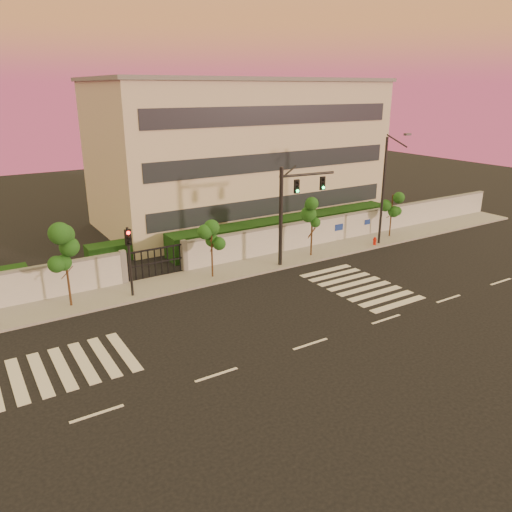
% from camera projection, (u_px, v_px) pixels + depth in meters
% --- Properties ---
extents(ground, '(120.00, 120.00, 0.00)m').
position_uv_depth(ground, '(310.00, 344.00, 23.52)').
color(ground, black).
rests_on(ground, ground).
extents(sidewalk, '(60.00, 3.00, 0.15)m').
position_uv_depth(sidewalk, '(209.00, 275.00, 31.92)').
color(sidewalk, gray).
rests_on(sidewalk, ground).
extents(perimeter_wall, '(60.00, 0.36, 2.20)m').
position_uv_depth(perimeter_wall, '(200.00, 254.00, 32.86)').
color(perimeter_wall, '#B4B7BB').
rests_on(perimeter_wall, ground).
extents(hedge_row, '(41.00, 4.25, 1.80)m').
position_uv_depth(hedge_row, '(196.00, 245.00, 35.67)').
color(hedge_row, '#103512').
rests_on(hedge_row, ground).
extents(institutional_building, '(24.40, 12.40, 12.25)m').
position_uv_depth(institutional_building, '(239.00, 152.00, 43.72)').
color(institutional_building, beige).
rests_on(institutional_building, ground).
extents(road_markings, '(57.00, 7.62, 0.02)m').
position_uv_depth(road_markings, '(241.00, 322.00, 25.74)').
color(road_markings, silver).
rests_on(road_markings, ground).
extents(street_tree_c, '(1.49, 1.19, 4.74)m').
position_uv_depth(street_tree_c, '(64.00, 247.00, 26.33)').
color(street_tree_c, '#382314').
rests_on(street_tree_c, ground).
extents(street_tree_d, '(1.34, 1.06, 3.65)m').
position_uv_depth(street_tree_d, '(212.00, 238.00, 30.76)').
color(street_tree_d, '#382314').
rests_on(street_tree_d, ground).
extents(street_tree_e, '(1.48, 1.18, 4.35)m').
position_uv_depth(street_tree_e, '(313.00, 213.00, 34.60)').
color(street_tree_e, '#382314').
rests_on(street_tree_e, ground).
extents(street_tree_f, '(1.35, 1.07, 3.52)m').
position_uv_depth(street_tree_f, '(392.00, 206.00, 39.38)').
color(street_tree_f, '#382314').
rests_on(street_tree_f, ground).
extents(traffic_signal_main, '(4.24, 0.63, 6.71)m').
position_uv_depth(traffic_signal_main, '(292.00, 204.00, 32.77)').
color(traffic_signal_main, black).
rests_on(traffic_signal_main, ground).
extents(traffic_signal_secondary, '(0.33, 0.33, 4.20)m').
position_uv_depth(traffic_signal_secondary, '(129.00, 254.00, 27.87)').
color(traffic_signal_secondary, black).
rests_on(traffic_signal_secondary, ground).
extents(streetlight_east, '(0.51, 2.05, 8.51)m').
position_uv_depth(streetlight_east, '(385.00, 186.00, 36.76)').
color(streetlight_east, black).
rests_on(streetlight_east, ground).
extents(fire_hydrant, '(0.29, 0.29, 0.77)m').
position_uv_depth(fire_hydrant, '(375.00, 242.00, 37.81)').
color(fire_hydrant, '#B5190C').
rests_on(fire_hydrant, ground).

